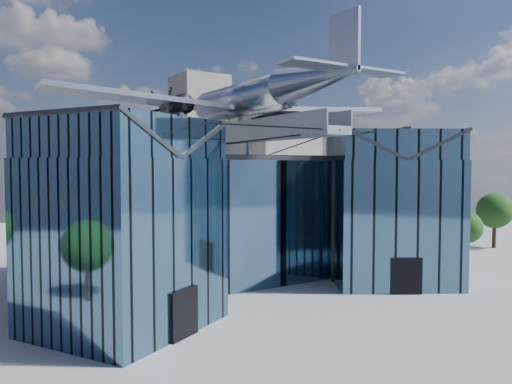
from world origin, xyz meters
TOP-DOWN VIEW (x-y plane):
  - ground_plane at (0.00, 0.00)m, footprint 120.00×120.00m
  - museum at (0.00, 5.82)m, footprint 32.88×24.50m
  - bg_towers at (1.45, 50.49)m, footprint 77.00×24.50m
  - tree_plaza_e at (23.45, 1.34)m, footprint 3.65×3.65m
  - tree_side_e at (32.46, 4.29)m, footprint 4.60×4.60m

SIDE VIEW (x-z plane):
  - ground_plane at x=0.00m, z-range 0.00..0.00m
  - tree_plaza_e at x=23.45m, z-range 0.82..5.47m
  - tree_side_e at x=32.46m, z-range 1.08..7.17m
  - museum at x=0.00m, z-range -3.26..14.34m
  - bg_towers at x=1.45m, z-range -2.99..23.01m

